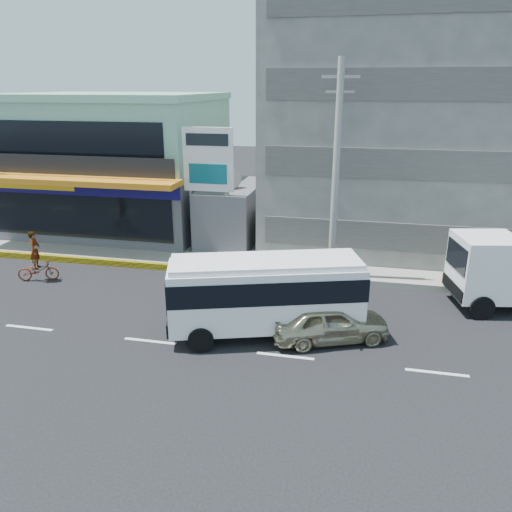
{
  "coord_description": "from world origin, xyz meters",
  "views": [
    {
      "loc": [
        7.22,
        -15.03,
        8.89
      ],
      "look_at": [
        3.11,
        3.94,
        2.2
      ],
      "focal_mm": 35.0,
      "sensor_mm": 36.0,
      "label": 1
    }
  ],
  "objects_px": {
    "billboard": "(208,167)",
    "sedan": "(329,322)",
    "shop_building": "(117,166)",
    "utility_pole_near": "(336,173)",
    "satellite_dish": "(228,187)",
    "motorcycle_rider": "(37,264)",
    "concrete_building": "(418,120)",
    "minibus": "(266,290)"
  },
  "relations": [
    {
      "from": "shop_building",
      "to": "utility_pole_near",
      "type": "height_order",
      "value": "utility_pole_near"
    },
    {
      "from": "billboard",
      "to": "utility_pole_near",
      "type": "xyz_separation_m",
      "value": [
        6.5,
        -1.8,
        0.22
      ]
    },
    {
      "from": "motorcycle_rider",
      "to": "sedan",
      "type": "bearing_deg",
      "value": -12.09
    },
    {
      "from": "satellite_dish",
      "to": "sedan",
      "type": "distance_m",
      "value": 11.79
    },
    {
      "from": "billboard",
      "to": "utility_pole_near",
      "type": "bearing_deg",
      "value": -15.48
    },
    {
      "from": "satellite_dish",
      "to": "sedan",
      "type": "relative_size",
      "value": 0.35
    },
    {
      "from": "shop_building",
      "to": "satellite_dish",
      "type": "xyz_separation_m",
      "value": [
        8.0,
        -2.95,
        -0.42
      ]
    },
    {
      "from": "billboard",
      "to": "motorcycle_rider",
      "type": "height_order",
      "value": "billboard"
    },
    {
      "from": "shop_building",
      "to": "satellite_dish",
      "type": "relative_size",
      "value": 8.27
    },
    {
      "from": "concrete_building",
      "to": "sedan",
      "type": "bearing_deg",
      "value": -105.04
    },
    {
      "from": "satellite_dish",
      "to": "sedan",
      "type": "bearing_deg",
      "value": -56.15
    },
    {
      "from": "satellite_dish",
      "to": "utility_pole_near",
      "type": "bearing_deg",
      "value": -30.96
    },
    {
      "from": "minibus",
      "to": "satellite_dish",
      "type": "bearing_deg",
      "value": 112.83
    },
    {
      "from": "billboard",
      "to": "motorcycle_rider",
      "type": "bearing_deg",
      "value": -146.7
    },
    {
      "from": "utility_pole_near",
      "to": "motorcycle_rider",
      "type": "distance_m",
      "value": 14.61
    },
    {
      "from": "billboard",
      "to": "utility_pole_near",
      "type": "height_order",
      "value": "utility_pole_near"
    },
    {
      "from": "satellite_dish",
      "to": "motorcycle_rider",
      "type": "relative_size",
      "value": 0.62
    },
    {
      "from": "satellite_dish",
      "to": "billboard",
      "type": "bearing_deg",
      "value": -105.52
    },
    {
      "from": "shop_building",
      "to": "satellite_dish",
      "type": "height_order",
      "value": "shop_building"
    },
    {
      "from": "sedan",
      "to": "motorcycle_rider",
      "type": "bearing_deg",
      "value": 56.26
    },
    {
      "from": "shop_building",
      "to": "utility_pole_near",
      "type": "xyz_separation_m",
      "value": [
        14.0,
        -6.55,
        1.15
      ]
    },
    {
      "from": "sedan",
      "to": "satellite_dish",
      "type": "bearing_deg",
      "value": 12.2
    },
    {
      "from": "concrete_building",
      "to": "utility_pole_near",
      "type": "distance_m",
      "value": 8.79
    },
    {
      "from": "utility_pole_near",
      "to": "sedan",
      "type": "height_order",
      "value": "utility_pole_near"
    },
    {
      "from": "shop_building",
      "to": "minibus",
      "type": "distance_m",
      "value": 17.43
    },
    {
      "from": "satellite_dish",
      "to": "minibus",
      "type": "relative_size",
      "value": 0.2
    },
    {
      "from": "utility_pole_near",
      "to": "satellite_dish",
      "type": "bearing_deg",
      "value": 149.04
    },
    {
      "from": "shop_building",
      "to": "billboard",
      "type": "xyz_separation_m",
      "value": [
        7.5,
        -4.75,
        0.93
      ]
    },
    {
      "from": "satellite_dish",
      "to": "minibus",
      "type": "bearing_deg",
      "value": -67.17
    },
    {
      "from": "billboard",
      "to": "minibus",
      "type": "distance_m",
      "value": 9.46
    },
    {
      "from": "shop_building",
      "to": "minibus",
      "type": "xyz_separation_m",
      "value": [
        12.0,
        -12.45,
        -2.23
      ]
    },
    {
      "from": "satellite_dish",
      "to": "motorcycle_rider",
      "type": "height_order",
      "value": "satellite_dish"
    },
    {
      "from": "utility_pole_near",
      "to": "concrete_building",
      "type": "bearing_deg",
      "value": 62.24
    },
    {
      "from": "shop_building",
      "to": "concrete_building",
      "type": "xyz_separation_m",
      "value": [
        18.0,
        1.05,
        3.0
      ]
    },
    {
      "from": "utility_pole_near",
      "to": "sedan",
      "type": "xyz_separation_m",
      "value": [
        0.37,
        -5.9,
        -4.42
      ]
    },
    {
      "from": "billboard",
      "to": "sedan",
      "type": "distance_m",
      "value": 11.14
    },
    {
      "from": "shop_building",
      "to": "satellite_dish",
      "type": "distance_m",
      "value": 8.54
    },
    {
      "from": "satellite_dish",
      "to": "minibus",
      "type": "distance_m",
      "value": 10.47
    },
    {
      "from": "shop_building",
      "to": "concrete_building",
      "type": "relative_size",
      "value": 0.77
    },
    {
      "from": "satellite_dish",
      "to": "sedan",
      "type": "xyz_separation_m",
      "value": [
        6.37,
        -9.5,
        -2.84
      ]
    },
    {
      "from": "concrete_building",
      "to": "billboard",
      "type": "height_order",
      "value": "concrete_building"
    },
    {
      "from": "concrete_building",
      "to": "billboard",
      "type": "bearing_deg",
      "value": -151.08
    }
  ]
}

